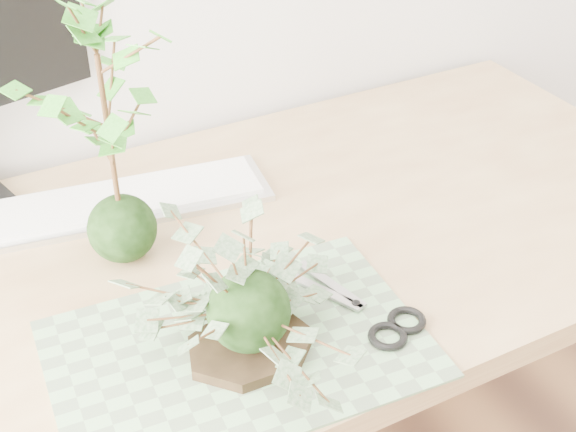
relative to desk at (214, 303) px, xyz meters
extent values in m
cube|color=tan|center=(0.00, 0.00, 0.07)|extent=(1.60, 0.70, 0.04)
cube|color=tan|center=(0.74, 0.29, -0.30)|extent=(0.06, 0.06, 0.70)
cube|color=#5C7256|center=(-0.05, -0.19, 0.09)|extent=(0.48, 0.34, 0.00)
cylinder|color=black|center=(-0.04, -0.20, 0.10)|extent=(0.17, 0.17, 0.01)
sphere|color=black|center=(-0.04, -0.20, 0.16)|extent=(0.10, 0.10, 0.10)
sphere|color=black|center=(-0.11, 0.06, 0.14)|extent=(0.10, 0.10, 0.10)
cylinder|color=#482D17|center=(-0.11, 0.06, 0.28)|extent=(0.01, 0.01, 0.24)
cube|color=silver|center=(-0.07, 0.18, 0.09)|extent=(0.47, 0.20, 0.01)
cube|color=white|center=(-0.07, 0.18, 0.10)|extent=(0.44, 0.17, 0.01)
cube|color=#959596|center=(0.12, -0.14, 0.09)|extent=(0.06, 0.12, 0.00)
cube|color=#959596|center=(0.13, -0.14, 0.09)|extent=(0.04, 0.12, 0.00)
torus|color=black|center=(0.11, -0.26, 0.10)|extent=(0.06, 0.06, 0.01)
torus|color=black|center=(0.15, -0.26, 0.10)|extent=(0.06, 0.06, 0.01)
camera|label=1|loc=(-0.33, -0.85, 0.79)|focal=50.00mm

